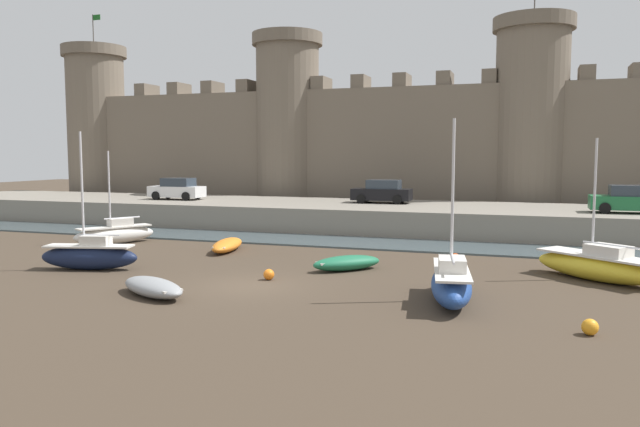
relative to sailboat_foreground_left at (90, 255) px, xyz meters
name	(u,v)px	position (x,y,z in m)	size (l,w,h in m)	color
ground_plane	(250,286)	(8.18, -0.84, -0.65)	(160.00, 160.00, 0.00)	#423528
water_channel	(343,242)	(8.18, 11.64, -0.60)	(80.00, 4.50, 0.10)	#47565B
quay_road	(374,216)	(8.18, 18.89, 0.19)	(71.76, 10.00, 1.67)	gray
castle	(401,136)	(8.18, 28.03, 5.90)	(65.77, 6.01, 18.30)	#706354
sailboat_foreground_left	(90,255)	(0.00, 0.00, 0.00)	(4.49, 2.20, 6.07)	#141E3D
rowboat_foreground_right	(153,287)	(5.60, -3.51, -0.31)	(3.66, 2.79, 0.64)	gray
rowboat_midflat_right	(347,263)	(10.81, 3.49, -0.30)	(3.08, 3.07, 0.66)	#1E6B47
sailboat_midflat_left	(451,283)	(15.89, -1.04, 0.04)	(2.16, 5.17, 6.31)	#234793
sailboat_near_channel_left	(115,233)	(-3.96, 7.01, -0.05)	(3.29, 4.60, 5.26)	silver
sailboat_near_channel_right	(599,266)	(21.04, 4.64, -0.03)	(5.38, 4.77, 5.73)	yellow
rowboat_foreground_centre	(227,245)	(3.29, 6.71, -0.31)	(1.94, 4.01, 0.64)	orange
mooring_buoy_near_shore	(269,275)	(8.40, 0.48, -0.42)	(0.45, 0.45, 0.45)	orange
mooring_buoy_near_channel	(455,258)	(15.07, 7.15, -0.43)	(0.42, 0.42, 0.42)	#E04C1E
mooring_buoy_mid_mud	(590,327)	(20.09, -3.70, -0.41)	(0.47, 0.47, 0.47)	orange
car_quay_east	(177,189)	(-6.92, 18.41, 1.80)	(4.12, 1.92, 1.62)	silver
car_quay_centre_east	(628,200)	(23.71, 17.47, 1.80)	(4.12, 1.92, 1.62)	#1E6638
car_quay_centre_west	(382,192)	(8.46, 20.16, 1.80)	(4.12, 1.92, 1.62)	black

